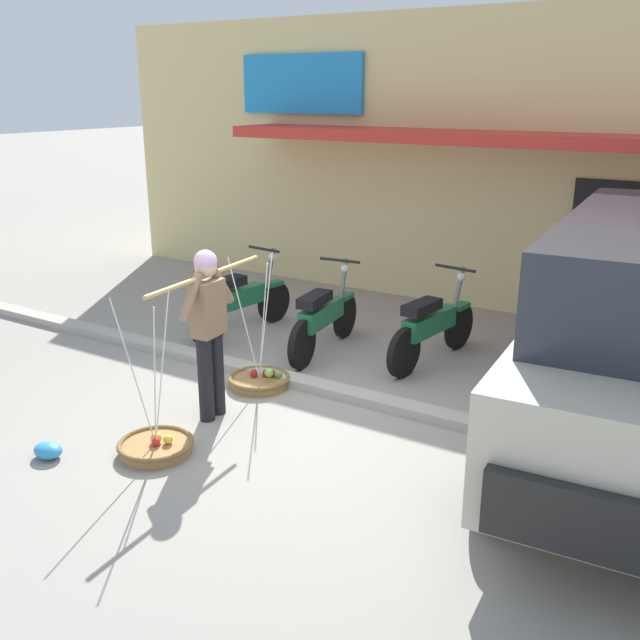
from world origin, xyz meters
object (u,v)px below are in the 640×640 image
motorcycle_nearest_shop (240,301)px  plastic_litter_bag (48,450)px  fruit_vendor (208,323)px  fruit_basket_left_side (156,445)px  motorcycle_third_in_row (432,326)px  fruit_basket_right_side (260,380)px  motorcycle_second_in_row (323,317)px

motorcycle_nearest_shop → plastic_litter_bag: size_ratio=6.49×
fruit_vendor → plastic_litter_bag: size_ratio=6.14×
fruit_basket_left_side → motorcycle_third_in_row: 3.60m
fruit_basket_right_side → motorcycle_third_in_row: size_ratio=0.80×
plastic_litter_bag → fruit_basket_right_side: bearing=74.4°
fruit_basket_left_side → motorcycle_second_in_row: size_ratio=0.80×
fruit_basket_left_side → plastic_litter_bag: bearing=-143.1°
motorcycle_second_in_row → plastic_litter_bag: (-0.68, -3.56, -0.38)m
motorcycle_third_in_row → motorcycle_nearest_shop: bearing=-172.4°
fruit_vendor → motorcycle_second_in_row: fruit_vendor is taller
motorcycle_nearest_shop → motorcycle_second_in_row: (1.31, -0.04, 0.00)m
fruit_basket_right_side → motorcycle_nearest_shop: (-1.28, 1.31, 0.38)m
fruit_basket_right_side → motorcycle_second_in_row: 1.33m
fruit_vendor → motorcycle_third_in_row: bearing=63.5°
fruit_basket_left_side → motorcycle_second_in_row: (-0.08, 3.00, 0.38)m
fruit_basket_left_side → plastic_litter_bag: 0.94m
motorcycle_third_in_row → plastic_litter_bag: size_ratio=6.48×
motorcycle_second_in_row → motorcycle_third_in_row: 1.32m
fruit_basket_left_side → motorcycle_nearest_shop: (-1.39, 3.03, 0.38)m
fruit_basket_right_side → motorcycle_second_in_row: bearing=88.3°
fruit_basket_left_side → motorcycle_third_in_row: (1.19, 3.37, 0.38)m
fruit_vendor → plastic_litter_bag: bearing=-116.0°
fruit_basket_right_side → fruit_vendor: bearing=-86.4°
motorcycle_nearest_shop → motorcycle_second_in_row: 1.31m
motorcycle_third_in_row → plastic_litter_bag: 4.41m
fruit_basket_right_side → motorcycle_third_in_row: fruit_basket_right_side is taller
fruit_vendor → plastic_litter_bag: fruit_vendor is taller
fruit_basket_right_side → plastic_litter_bag: bearing=-105.6°
fruit_vendor → motorcycle_nearest_shop: fruit_vendor is taller
fruit_basket_right_side → plastic_litter_bag: size_ratio=5.18×
fruit_basket_left_side → fruit_basket_right_side: size_ratio=1.00×
fruit_vendor → fruit_basket_left_side: size_ratio=1.18×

